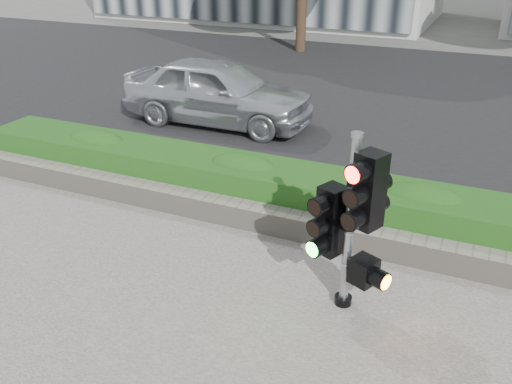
% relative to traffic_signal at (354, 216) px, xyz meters
% --- Properties ---
extents(ground, '(120.00, 120.00, 0.00)m').
position_rel_traffic_signal_xyz_m(ground, '(-1.00, -0.68, -1.18)').
color(ground, '#51514C').
rests_on(ground, ground).
extents(road, '(60.00, 13.00, 0.02)m').
position_rel_traffic_signal_xyz_m(road, '(-1.00, 9.32, -1.17)').
color(road, black).
rests_on(road, ground).
extents(curb, '(60.00, 0.25, 0.12)m').
position_rel_traffic_signal_xyz_m(curb, '(-1.00, 2.47, -1.12)').
color(curb, gray).
rests_on(curb, ground).
extents(stone_wall, '(12.00, 0.32, 0.34)m').
position_rel_traffic_signal_xyz_m(stone_wall, '(-1.00, 1.22, -0.98)').
color(stone_wall, gray).
rests_on(stone_wall, sidewalk).
extents(hedge, '(12.00, 1.00, 0.68)m').
position_rel_traffic_signal_xyz_m(hedge, '(-1.00, 1.87, -0.81)').
color(hedge, '#357D26').
rests_on(hedge, sidewalk).
extents(traffic_signal, '(0.77, 0.66, 2.09)m').
position_rel_traffic_signal_xyz_m(traffic_signal, '(0.00, 0.00, 0.00)').
color(traffic_signal, black).
rests_on(traffic_signal, sidewalk).
extents(car_silver, '(4.27, 1.74, 1.45)m').
position_rel_traffic_signal_xyz_m(car_silver, '(-4.40, 5.29, -0.44)').
color(car_silver, silver).
rests_on(car_silver, road).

